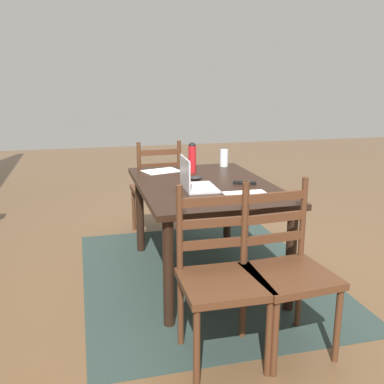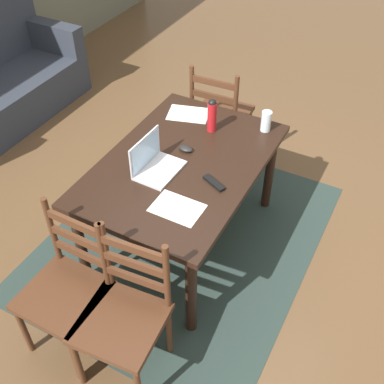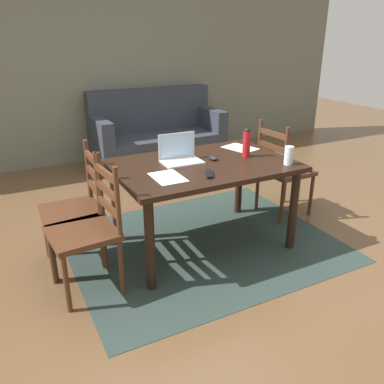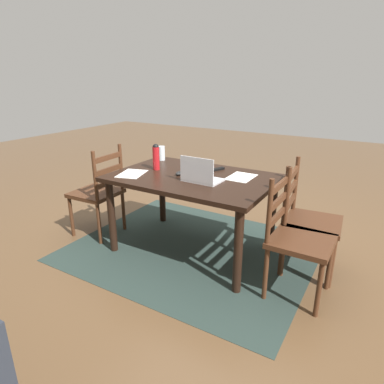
{
  "view_description": "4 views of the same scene",
  "coord_description": "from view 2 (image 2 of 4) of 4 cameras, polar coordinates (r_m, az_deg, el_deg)",
  "views": [
    {
      "loc": [
        -3.09,
        0.88,
        1.5
      ],
      "look_at": [
        -0.03,
        0.1,
        0.69
      ],
      "focal_mm": 41.43,
      "sensor_mm": 36.0,
      "label": 1
    },
    {
      "loc": [
        -2.13,
        -1.2,
        2.7
      ],
      "look_at": [
        -0.05,
        -0.1,
        0.56
      ],
      "focal_mm": 44.75,
      "sensor_mm": 36.0,
      "label": 2
    },
    {
      "loc": [
        -1.48,
        -2.67,
        1.73
      ],
      "look_at": [
        -0.06,
        0.08,
        0.47
      ],
      "focal_mm": 36.82,
      "sensor_mm": 36.0,
      "label": 3
    },
    {
      "loc": [
        -1.49,
        2.51,
        1.61
      ],
      "look_at": [
        -0.05,
        0.1,
        0.63
      ],
      "focal_mm": 31.4,
      "sensor_mm": 36.0,
      "label": 4
    }
  ],
  "objects": [
    {
      "name": "dining_table",
      "position": [
        3.19,
        -1.15,
        2.31
      ],
      "size": [
        1.44,
        0.97,
        0.74
      ],
      "color": "black",
      "rests_on": "ground"
    },
    {
      "name": "tv_remote",
      "position": [
        2.96,
        2.64,
        1.09
      ],
      "size": [
        0.11,
        0.17,
        0.02
      ],
      "primitive_type": "cube",
      "rotation": [
        0.0,
        0.0,
        2.71
      ],
      "color": "black",
      "rests_on": "dining_table"
    },
    {
      "name": "paper_stack_right",
      "position": [
        3.58,
        -0.45,
        9.28
      ],
      "size": [
        0.29,
        0.34,
        0.0
      ],
      "primitive_type": "cube",
      "rotation": [
        0.0,
        0.0,
        0.29
      ],
      "color": "white",
      "rests_on": "dining_table"
    },
    {
      "name": "laptop",
      "position": [
        3.04,
        -4.62,
        3.58
      ],
      "size": [
        0.33,
        0.23,
        0.23
      ],
      "color": "silver",
      "rests_on": "dining_table"
    },
    {
      "name": "chair_right_far",
      "position": [
        4.1,
        3.37,
        9.13
      ],
      "size": [
        0.46,
        0.46,
        0.95
      ],
      "color": "#4C2B19",
      "rests_on": "ground"
    },
    {
      "name": "computer_mouse",
      "position": [
        3.21,
        -0.75,
        5.18
      ],
      "size": [
        0.06,
        0.1,
        0.03
      ],
      "primitive_type": "ellipsoid",
      "rotation": [
        0.0,
        0.0,
        -0.03
      ],
      "color": "black",
      "rests_on": "dining_table"
    },
    {
      "name": "chair_left_near",
      "position": [
        2.7,
        -8.1,
        -14.44
      ],
      "size": [
        0.48,
        0.48,
        0.95
      ],
      "color": "#4C2B19",
      "rests_on": "ground"
    },
    {
      "name": "ground_plane",
      "position": [
        3.64,
        -1.01,
        -5.57
      ],
      "size": [
        14.0,
        14.0,
        0.0
      ],
      "primitive_type": "plane",
      "color": "brown"
    },
    {
      "name": "water_bottle",
      "position": [
        3.35,
        2.4,
        9.2
      ],
      "size": [
        0.06,
        0.06,
        0.25
      ],
      "color": "red",
      "rests_on": "dining_table"
    },
    {
      "name": "drinking_glass",
      "position": [
        3.41,
        8.82,
        8.34
      ],
      "size": [
        0.07,
        0.07,
        0.15
      ],
      "primitive_type": "cylinder",
      "color": "silver",
      "rests_on": "dining_table"
    },
    {
      "name": "paper_stack_left",
      "position": [
        2.8,
        -1.77,
        -1.93
      ],
      "size": [
        0.21,
        0.3,
        0.0
      ],
      "primitive_type": "cube",
      "rotation": [
        0.0,
        0.0,
        -0.01
      ],
      "color": "white",
      "rests_on": "dining_table"
    },
    {
      "name": "area_rug",
      "position": [
        3.64,
        -1.02,
        -5.54
      ],
      "size": [
        2.23,
        1.84,
        0.01
      ],
      "primitive_type": "cube",
      "color": "#283833",
      "rests_on": "ground"
    },
    {
      "name": "chair_left_far",
      "position": [
        2.86,
        -14.6,
        -11.09
      ],
      "size": [
        0.45,
        0.45,
        0.95
      ],
      "color": "#4C2B19",
      "rests_on": "ground"
    }
  ]
}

